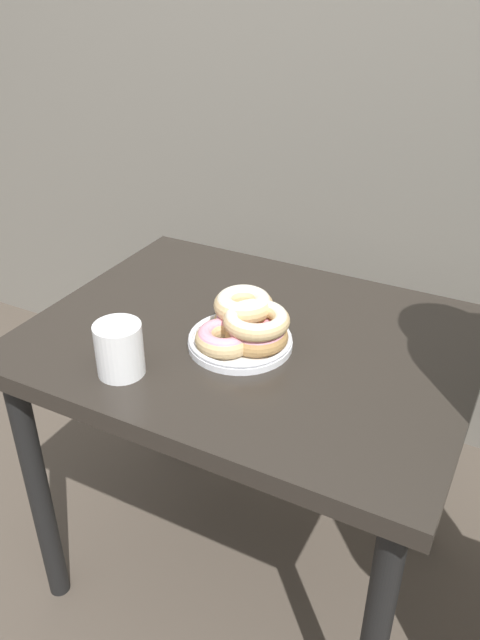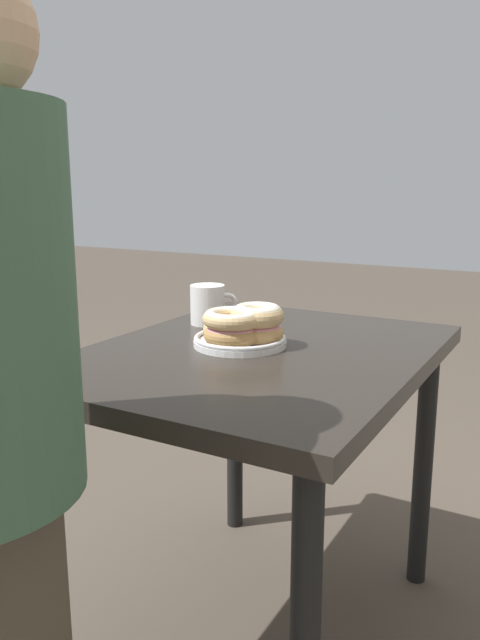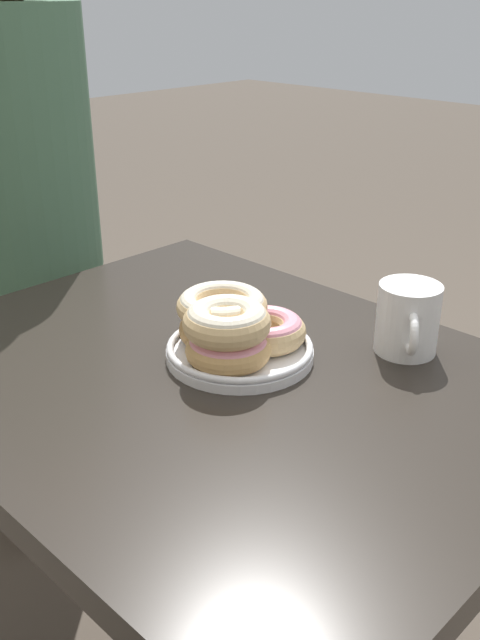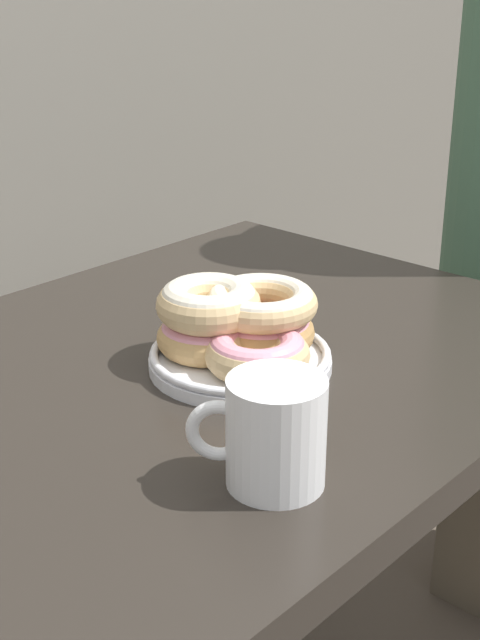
# 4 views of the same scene
# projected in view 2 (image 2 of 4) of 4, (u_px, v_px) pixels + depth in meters

# --- Properties ---
(ground_plane) EXTENTS (14.00, 14.00, 0.00)m
(ground_plane) POSITION_uv_depth(u_px,v_px,m) (146.00, 585.00, 1.72)
(ground_plane) COLOR #4C4238
(dining_table) EXTENTS (0.91, 0.70, 0.72)m
(dining_table) POSITION_uv_depth(u_px,v_px,m) (259.00, 389.00, 1.42)
(dining_table) COLOR #28231E
(dining_table) RESTS_ON ground_plane
(donut_plate) EXTENTS (0.23, 0.23, 0.10)m
(donut_plate) POSITION_uv_depth(u_px,v_px,m) (241.00, 327.00, 1.40)
(donut_plate) COLOR white
(donut_plate) RESTS_ON dining_table
(coffee_mug) EXTENTS (0.10, 0.11, 0.10)m
(coffee_mug) POSITION_uv_depth(u_px,v_px,m) (208.00, 304.00, 1.63)
(coffee_mug) COLOR white
(coffee_mug) RESTS_ON dining_table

